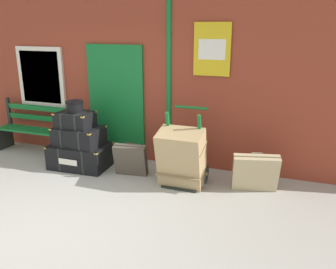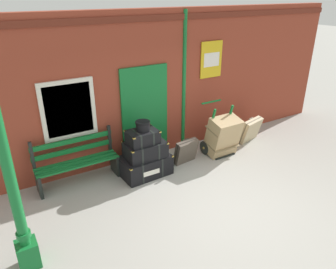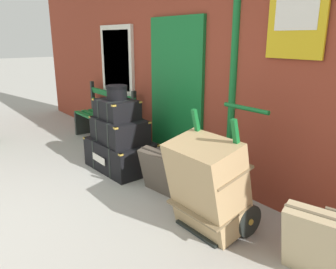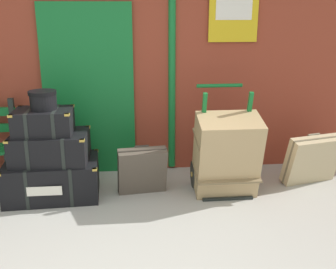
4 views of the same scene
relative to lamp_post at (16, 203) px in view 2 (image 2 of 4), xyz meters
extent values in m
plane|color=#A3A099|center=(3.22, -0.39, -1.06)|extent=(60.00, 60.00, 0.00)
cube|color=brown|center=(3.22, 2.21, 0.54)|extent=(10.40, 0.30, 3.20)
cube|color=maroon|center=(3.22, 2.05, 1.96)|extent=(10.40, 0.03, 0.12)
cube|color=#146B2D|center=(2.90, 2.04, -0.01)|extent=(1.10, 0.05, 2.10)
cube|color=#0C401B|center=(2.90, 2.02, -0.01)|extent=(0.06, 0.02, 2.10)
cube|color=silver|center=(1.27, 2.04, 0.39)|extent=(1.04, 0.06, 1.16)
cube|color=silver|center=(1.27, 2.02, 0.39)|extent=(0.88, 0.02, 1.00)
cylinder|color=#146B2D|center=(3.92, 2.06, 0.54)|extent=(0.09, 0.09, 3.14)
cube|color=gold|center=(4.66, 2.04, 0.99)|extent=(0.60, 0.02, 0.84)
cube|color=white|center=(4.66, 2.02, 0.99)|extent=(0.44, 0.01, 0.32)
cube|color=#146B2D|center=(0.00, 0.00, -0.86)|extent=(0.28, 0.28, 0.40)
cylinder|color=#146B2D|center=(0.00, 0.00, 0.48)|extent=(0.14, 0.14, 2.28)
cylinder|color=#146B2D|center=(0.00, 0.00, -0.51)|extent=(0.19, 0.19, 0.08)
cube|color=#146B2D|center=(1.23, 1.57, -0.61)|extent=(1.60, 0.09, 0.04)
cube|color=#146B2D|center=(1.23, 1.71, -0.61)|extent=(1.60, 0.09, 0.04)
cube|color=#146B2D|center=(1.23, 1.85, -0.61)|extent=(1.60, 0.09, 0.04)
cube|color=#146B2D|center=(1.23, 1.91, -0.41)|extent=(1.60, 0.05, 0.10)
cube|color=#146B2D|center=(1.23, 1.91, -0.21)|extent=(1.60, 0.05, 0.10)
cube|color=black|center=(0.47, 1.71, -0.83)|extent=(0.06, 0.40, 0.45)
cube|color=black|center=(0.47, 1.91, -0.33)|extent=(0.06, 0.06, 0.56)
cube|color=black|center=(1.99, 1.71, -0.83)|extent=(0.06, 0.40, 0.45)
cube|color=black|center=(1.99, 1.91, -0.33)|extent=(0.06, 0.06, 0.56)
cube|color=black|center=(2.51, 1.34, -0.85)|extent=(1.03, 0.69, 0.42)
cube|color=black|center=(2.29, 1.33, -0.85)|extent=(0.07, 0.65, 0.43)
cube|color=black|center=(2.74, 1.35, -0.85)|extent=(0.07, 0.65, 0.43)
cube|color=#B79338|center=(2.05, 1.02, -0.65)|extent=(0.05, 0.05, 0.02)
cube|color=#B79338|center=(3.01, 1.06, -0.65)|extent=(0.05, 0.05, 0.02)
cube|color=#B79338|center=(2.02, 1.62, -0.65)|extent=(0.05, 0.05, 0.02)
cube|color=#B79338|center=(2.98, 1.66, -0.65)|extent=(0.05, 0.05, 0.02)
cube|color=silver|center=(2.49, 1.00, -0.85)|extent=(0.36, 0.01, 0.10)
cube|color=black|center=(2.52, 1.33, -0.48)|extent=(0.81, 0.56, 0.32)
cube|color=black|center=(2.34, 1.33, -0.48)|extent=(0.05, 0.55, 0.33)
cube|color=black|center=(2.70, 1.32, -0.48)|extent=(0.05, 0.55, 0.33)
cube|color=#B79338|center=(2.14, 1.09, -0.33)|extent=(0.05, 0.05, 0.02)
cube|color=#B79338|center=(2.89, 1.07, -0.33)|extent=(0.05, 0.05, 0.02)
cube|color=#B79338|center=(2.15, 1.59, -0.33)|extent=(0.05, 0.05, 0.02)
cube|color=#B79338|center=(2.91, 1.57, -0.33)|extent=(0.05, 0.05, 0.02)
cube|color=black|center=(2.47, 1.33, -0.19)|extent=(0.60, 0.44, 0.26)
cube|color=black|center=(2.34, 1.33, -0.19)|extent=(0.04, 0.45, 0.27)
cube|color=black|center=(2.61, 1.33, -0.19)|extent=(0.04, 0.45, 0.27)
cube|color=#B79338|center=(2.19, 1.13, -0.07)|extent=(0.05, 0.05, 0.02)
cube|color=#B79338|center=(2.75, 1.13, -0.07)|extent=(0.05, 0.05, 0.02)
cube|color=#B79338|center=(2.19, 1.53, -0.07)|extent=(0.05, 0.05, 0.02)
cube|color=#B79338|center=(2.75, 1.53, -0.07)|extent=(0.05, 0.05, 0.02)
cylinder|color=black|center=(2.49, 1.33, 0.04)|extent=(0.28, 0.28, 0.20)
cylinder|color=black|center=(2.49, 1.33, 0.12)|extent=(0.29, 0.29, 0.04)
cube|color=black|center=(4.44, 1.17, -1.04)|extent=(0.56, 0.28, 0.03)
cube|color=#146B2D|center=(4.19, 1.37, -0.47)|extent=(0.04, 0.34, 1.17)
cube|color=#146B2D|center=(4.69, 1.37, -0.47)|extent=(0.04, 0.34, 1.17)
cylinder|color=#146B2D|center=(4.44, 1.67, 0.10)|extent=(0.54, 0.04, 0.04)
cylinder|color=black|center=(4.12, 1.43, -0.90)|extent=(0.04, 0.32, 0.32)
cylinder|color=#B79338|center=(4.12, 1.43, -0.90)|extent=(0.07, 0.06, 0.06)
cylinder|color=black|center=(4.76, 1.43, -0.90)|extent=(0.04, 0.32, 0.32)
cylinder|color=#B79338|center=(4.76, 1.43, -0.90)|extent=(0.07, 0.06, 0.06)
cube|color=tan|center=(4.44, 1.19, -0.58)|extent=(0.68, 0.63, 0.96)
cube|color=olive|center=(4.44, 1.19, -0.77)|extent=(0.70, 0.45, 0.13)
cube|color=olive|center=(4.44, 1.19, -0.39)|extent=(0.70, 0.45, 0.13)
cube|color=#51473D|center=(3.51, 1.31, -0.78)|extent=(0.57, 0.33, 0.55)
cylinder|color=#302A24|center=(3.51, 1.34, -0.51)|extent=(0.16, 0.05, 0.03)
cube|color=#2C2721|center=(3.51, 1.31, -0.78)|extent=(0.57, 0.21, 0.53)
cube|color=tan|center=(5.53, 1.40, -0.76)|extent=(0.73, 0.46, 0.60)
cylinder|color=#71644C|center=(5.53, 1.43, -0.46)|extent=(0.16, 0.07, 0.03)
cube|color=brown|center=(5.53, 1.40, -0.76)|extent=(0.71, 0.34, 0.58)
camera|label=1|loc=(5.96, -3.65, 1.36)|focal=37.86mm
camera|label=2|loc=(-0.07, -3.87, 2.48)|focal=34.29mm
camera|label=3|loc=(6.52, -0.89, 0.77)|focal=35.83mm
camera|label=4|loc=(3.39, -3.00, 0.96)|focal=44.04mm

